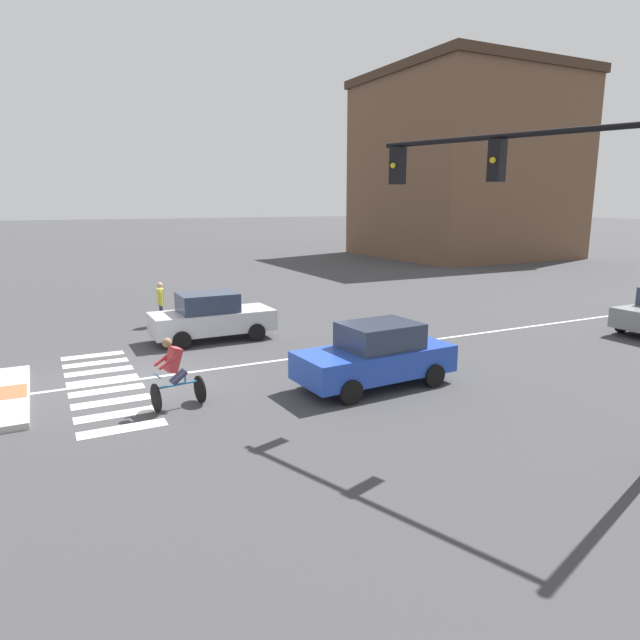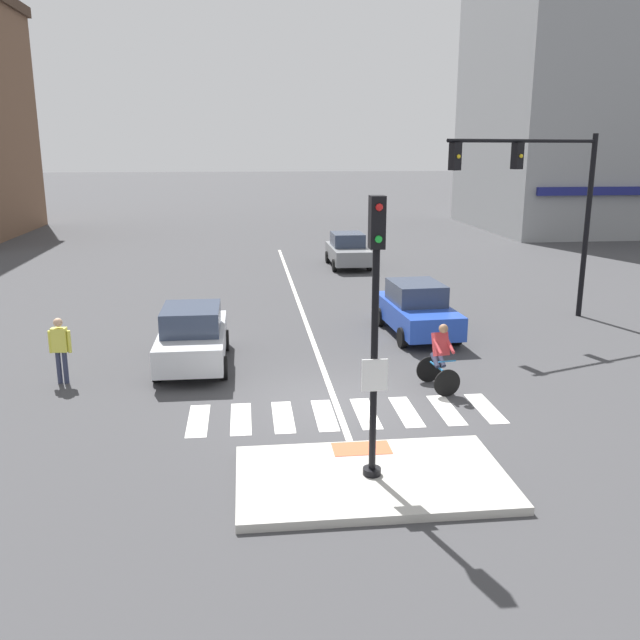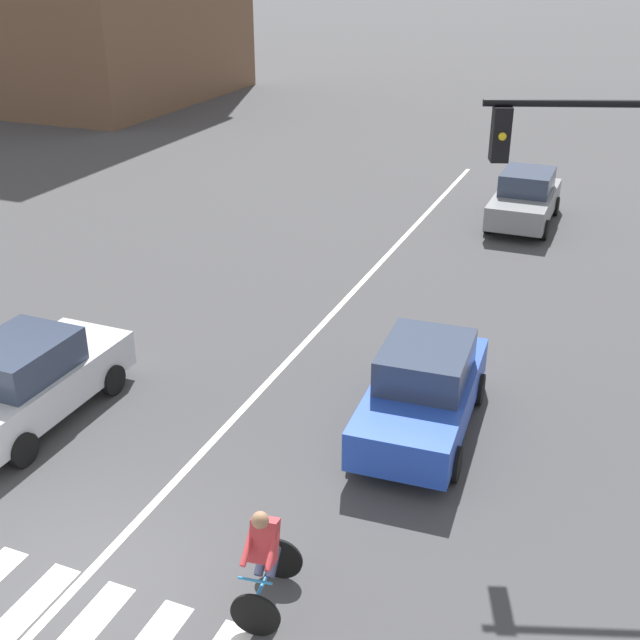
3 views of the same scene
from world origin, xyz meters
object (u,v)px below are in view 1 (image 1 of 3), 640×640
Objects in this scene: traffic_light_mast at (559,220)px; car_blue_eastbound_mid at (376,355)px; cyclist at (174,372)px; car_silver_westbound_near at (211,317)px; pedestrian_at_curb_left at (161,300)px.

traffic_light_mast is 1.46× the size of car_blue_eastbound_mid.
car_blue_eastbound_mid is 2.50× the size of cyclist.
traffic_light_mast is 5.74m from car_blue_eastbound_mid.
car_silver_westbound_near is 2.46× the size of pedestrian_at_curb_left.
traffic_light_mast is 3.65× the size of cyclist.
traffic_light_mast is 8.63m from cyclist.
car_blue_eastbound_mid is (-4.40, -1.08, -3.52)m from traffic_light_mast.
car_blue_eastbound_mid is (6.71, 2.37, 0.00)m from car_silver_westbound_near.
car_silver_westbound_near is 0.98× the size of car_blue_eastbound_mid.
pedestrian_at_curb_left is (-14.24, -4.53, -3.35)m from traffic_light_mast.
car_blue_eastbound_mid is 5.01m from cyclist.
car_silver_westbound_near is 7.12m from car_blue_eastbound_mid.
pedestrian_at_curb_left reaches higher than car_silver_westbound_near.
car_blue_eastbound_mid is 10.43m from pedestrian_at_curb_left.
car_silver_westbound_near is (-11.11, -3.46, -3.52)m from traffic_light_mast.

